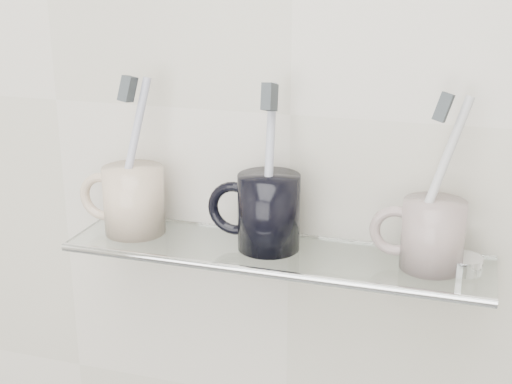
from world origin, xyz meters
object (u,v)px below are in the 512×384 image
at_px(mug_left, 134,200).
at_px(mug_right, 433,235).
at_px(shelf_glass, 275,253).
at_px(mug_center, 269,212).

xyz_separation_m(mug_left, mug_right, (0.36, 0.00, -0.00)).
bearing_deg(shelf_glass, mug_center, 152.01).
distance_m(shelf_glass, mug_left, 0.19).
distance_m(mug_left, mug_center, 0.17).
relative_size(mug_left, mug_right, 1.08).
bearing_deg(mug_right, mug_center, -164.58).
bearing_deg(shelf_glass, mug_right, 1.61).
height_order(mug_center, mug_right, mug_center).
distance_m(shelf_glass, mug_center, 0.05).
relative_size(mug_center, mug_right, 1.16).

